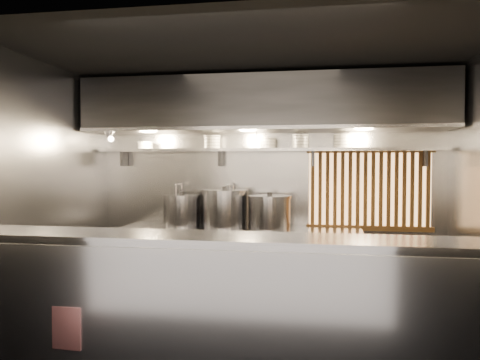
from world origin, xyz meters
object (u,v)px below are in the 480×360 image
(stock_pot_right, at_px, (225,208))
(stock_pot_mid, at_px, (270,212))
(heat_lamp, at_px, (109,134))
(stock_pot_left, at_px, (182,210))
(pendant_bulb, at_px, (256,143))

(stock_pot_right, bearing_deg, stock_pot_mid, -4.82)
(heat_lamp, distance_m, stock_pot_mid, 2.21)
(heat_lamp, height_order, stock_pot_mid, heat_lamp)
(stock_pot_left, bearing_deg, pendant_bulb, 2.28)
(stock_pot_right, bearing_deg, heat_lamp, -167.15)
(heat_lamp, distance_m, stock_pot_right, 1.71)
(pendant_bulb, height_order, stock_pot_mid, pendant_bulb)
(heat_lamp, relative_size, stock_pot_left, 0.53)
(pendant_bulb, bearing_deg, stock_pot_left, -177.72)
(pendant_bulb, relative_size, stock_pot_left, 0.28)
(pendant_bulb, distance_m, stock_pot_mid, 0.88)
(pendant_bulb, xyz_separation_m, stock_pot_mid, (0.18, -0.08, -0.85))
(heat_lamp, xyz_separation_m, stock_pot_left, (0.84, 0.31, -0.96))
(stock_pot_left, distance_m, stock_pot_mid, 1.14)
(stock_pot_mid, distance_m, stock_pot_right, 0.58)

